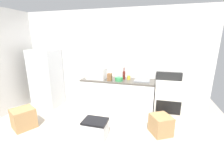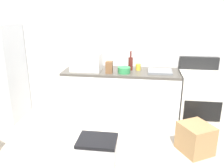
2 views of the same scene
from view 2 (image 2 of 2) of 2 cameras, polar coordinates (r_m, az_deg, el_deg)
name	(u,v)px [view 2 (image 2 of 2)]	position (r m, az deg, el deg)	size (l,w,h in m)	color
ground_plane	(86,165)	(3.10, -6.29, -18.88)	(6.00, 6.00, 0.00)	#B2A899
wall_back	(106,41)	(4.03, -1.57, 10.18)	(5.00, 0.10, 2.60)	silver
kitchen_counter	(121,97)	(3.87, 2.08, -3.20)	(1.80, 0.60, 0.90)	silver
stove_oven	(198,100)	(3.95, 20.01, -3.66)	(0.60, 0.61, 1.10)	silver
microwave	(86,62)	(3.76, -6.17, 5.37)	(0.46, 0.34, 0.27)	white
sink_basin	(160,71)	(3.71, 11.43, 3.02)	(0.36, 0.32, 0.03)	slate
wine_bottle	(131,63)	(3.75, 4.48, 5.00)	(0.07, 0.07, 0.30)	#591E19
coffee_mug	(138,67)	(3.77, 6.31, 4.07)	(0.08, 0.08, 0.10)	gold
knife_block	(109,67)	(3.57, -0.68, 4.04)	(0.10, 0.10, 0.18)	brown
mixing_bowl	(124,70)	(3.59, 2.90, 3.37)	(0.19, 0.19, 0.09)	#338C4C
cardboard_box_medium	(195,138)	(3.41, 19.40, -12.22)	(0.37, 0.40, 0.39)	#A37A4C
storage_bin	(97,153)	(2.97, -3.51, -16.17)	(0.46, 0.36, 0.38)	silver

